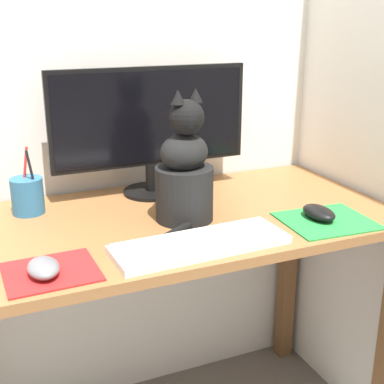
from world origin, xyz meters
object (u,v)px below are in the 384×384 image
keyboard (201,244)px  computer_mouse_right (319,212)px  computer_mouse_left (43,268)px  cat (185,173)px  pen_cup (28,195)px  monitor (151,124)px

keyboard → computer_mouse_right: size_ratio=3.79×
computer_mouse_right → computer_mouse_left: bearing=-176.6°
computer_mouse_left → computer_mouse_right: same height
cat → pen_cup: cat is taller
keyboard → computer_mouse_right: bearing=4.4°
keyboard → computer_mouse_right: (0.35, 0.04, 0.01)m
computer_mouse_left → keyboard: bearing=0.1°
computer_mouse_right → cat: cat is taller
monitor → computer_mouse_left: 0.59m
keyboard → pen_cup: 0.51m
monitor → keyboard: 0.46m
keyboard → cat: bearing=76.5°
keyboard → cat: (0.04, 0.18, 0.11)m
monitor → computer_mouse_right: (0.32, -0.38, -0.19)m
cat → monitor: bearing=78.6°
keyboard → computer_mouse_right: 0.36m
monitor → pen_cup: bearing=-175.7°
keyboard → pen_cup: size_ratio=2.31×
pen_cup → computer_mouse_right: bearing=-27.1°
computer_mouse_left → computer_mouse_right: (0.70, 0.04, 0.00)m
computer_mouse_left → pen_cup: 0.39m
computer_mouse_left → cat: size_ratio=0.28×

